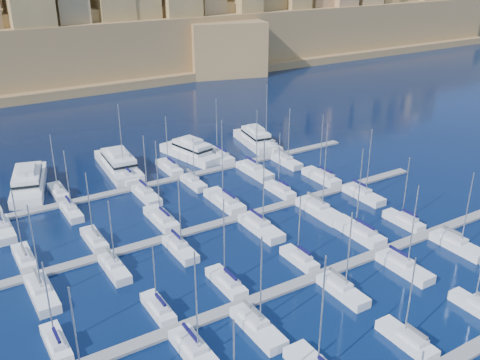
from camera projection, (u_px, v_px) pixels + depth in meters
ground at (271, 242)px, 87.79m from camera, size 600.00×600.00×0.00m
pontoon_mid_near at (318, 276)px, 78.35m from camera, size 84.00×2.00×0.40m
pontoon_mid_far at (239, 217)px, 95.52m from camera, size 84.00×2.00×0.40m
pontoon_far at (184, 177)px, 112.69m from camera, size 84.00×2.00×0.40m
sailboat_3 at (407, 339)px, 64.77m from camera, size 2.43×8.11×12.27m
sailboat_4 at (477, 307)px, 70.77m from camera, size 2.24×7.45×11.62m
sailboat_12 at (56, 344)px, 64.11m from camera, size 2.25×7.51×12.16m
sailboat_13 at (158, 308)px, 70.44m from camera, size 2.20×7.33×10.32m
sailboat_14 at (226, 282)px, 75.90m from camera, size 2.44×8.13×13.91m
sailboat_15 at (299, 259)px, 81.77m from camera, size 2.20×7.33×11.40m
sailboat_16 at (358, 232)px, 89.50m from camera, size 3.14×10.47×15.60m
sailboat_17 at (404, 221)px, 93.20m from camera, size 2.39×7.96×12.63m
sailboat_19 at (196, 353)px, 62.59m from camera, size 2.86×9.53×15.08m
sailboat_20 at (258, 327)px, 66.90m from camera, size 2.79×9.30×14.23m
sailboat_21 at (342, 290)px, 74.17m from camera, size 2.56×8.53×13.30m
sailboat_22 at (404, 267)px, 79.58m from camera, size 2.79×9.28×14.55m
sailboat_23 at (457, 245)px, 85.53m from camera, size 2.77×9.22×13.74m
sailboat_24 at (24, 258)px, 81.93m from camera, size 2.45×8.16×12.34m
sailboat_25 at (94, 239)px, 87.18m from camera, size 2.41×8.04×12.64m
sailboat_26 at (162, 219)px, 93.77m from camera, size 2.92×9.74×15.32m
sailboat_27 at (225, 201)px, 100.47m from camera, size 3.21×10.71×16.76m
sailboat_28 at (280, 190)px, 105.11m from camera, size 2.37×7.89×12.70m
sailboat_29 at (321, 177)px, 111.18m from camera, size 2.87×9.57×14.33m
sailboat_30 at (42, 293)px, 73.56m from camera, size 2.95×9.85×14.77m
sailboat_31 at (114, 268)px, 79.33m from camera, size 2.48×8.27×12.25m
sailboat_32 at (180, 249)px, 84.47m from camera, size 2.54×8.46×13.30m
sailboat_33 at (261, 227)px, 90.94m from camera, size 3.06×10.21×16.95m
sailboat_34 at (320, 210)px, 96.98m from camera, size 3.17×10.55×17.50m
sailboat_35 at (363, 195)px, 103.05m from camera, size 2.76×9.20×14.42m
sailboat_37 at (59, 192)px, 104.35m from camera, size 2.45×8.16×12.58m
sailboat_38 at (125, 175)px, 111.79m from camera, size 2.98×9.92×16.23m
sailboat_39 at (169, 167)px, 116.12m from camera, size 2.63×8.77×12.31m
sailboat_40 at (218, 155)px, 122.74m from camera, size 3.02×10.07×14.25m
sailboat_41 at (267, 146)px, 128.95m from camera, size 2.82×9.40×15.93m
sailboat_42 at (3, 229)px, 90.31m from camera, size 2.81×9.37×14.75m
sailboat_43 at (71, 211)px, 96.54m from camera, size 2.38×7.93×12.86m
sailboat_44 at (146, 195)px, 103.02m from camera, size 2.73×9.09×13.24m
sailboat_45 at (193, 182)px, 108.63m from camera, size 2.33×7.75×10.59m
sailboat_46 at (255, 170)px, 114.34m from camera, size 3.15×10.49×14.53m
sailboat_47 at (286, 161)px, 119.45m from camera, size 2.60×8.67×13.35m
motor_yacht_a at (29, 181)px, 106.52m from camera, size 10.95×20.41×5.25m
motor_yacht_b at (118, 164)px, 115.45m from camera, size 7.23×19.69×5.25m
motor_yacht_c at (191, 151)px, 122.58m from camera, size 8.48×17.27×5.25m
motor_yacht_d at (255, 139)px, 130.74m from camera, size 7.20×16.43×5.25m
fortified_city at (38, 34)px, 203.06m from camera, size 460.00×108.95×59.52m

